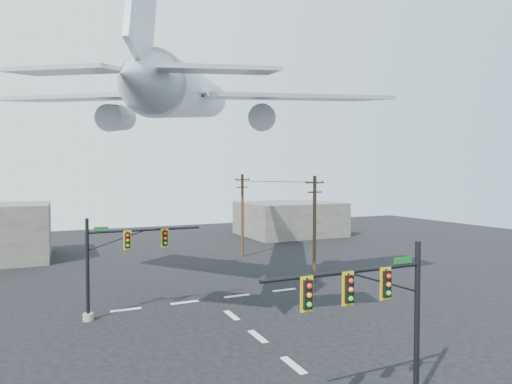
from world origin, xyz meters
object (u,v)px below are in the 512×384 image
signal_mast_near (383,316)px  utility_pole_a (315,226)px  airliner (189,95)px  signal_mast_far (115,263)px  utility_pole_b (242,213)px

signal_mast_near → utility_pole_a: (8.57, 18.28, 1.07)m
signal_mast_near → airliner: (-2.10, 18.91, 11.37)m
signal_mast_far → utility_pole_a: 16.79m
airliner → utility_pole_a: bearing=-67.8°
signal_mast_near → utility_pole_b: bearing=76.7°
signal_mast_near → airliner: airliner is taller
signal_mast_far → airliner: bearing=30.2°
signal_mast_near → utility_pole_a: size_ratio=0.80×
utility_pole_a → signal_mast_near: bearing=-116.6°
signal_mast_near → utility_pole_b: utility_pole_b is taller
signal_mast_near → utility_pole_a: utility_pole_a is taller
signal_mast_far → airliner: size_ratio=0.25×
signal_mast_near → signal_mast_far: signal_mast_near is taller
utility_pole_a → airliner: 14.85m
utility_pole_a → utility_pole_b: size_ratio=0.98×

